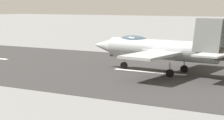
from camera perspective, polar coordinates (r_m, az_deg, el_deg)
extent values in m
plane|color=slate|center=(42.22, 6.21, -1.77)|extent=(400.00, 400.00, 0.00)
cube|color=#312F2F|center=(42.22, 6.21, -1.76)|extent=(240.00, 26.00, 0.02)
cube|color=white|center=(42.55, 5.19, -1.66)|extent=(8.00, 0.70, 0.00)
cylinder|color=#A0A6A9|center=(41.77, 6.94, 1.45)|extent=(12.09, 3.23, 2.02)
cone|color=#A0A6A9|center=(45.71, -1.19, 2.05)|extent=(2.92, 1.99, 1.72)
ellipsoid|color=#3F5160|center=(43.39, 3.04, 2.74)|extent=(3.69, 1.46, 1.10)
cylinder|color=#47423D|center=(38.73, 14.53, 0.77)|extent=(2.30, 1.32, 1.10)
cylinder|color=#47423D|center=(39.75, 15.10, 0.92)|extent=(2.30, 1.32, 1.10)
cube|color=#A0A6A9|center=(37.84, 5.39, 0.67)|extent=(3.99, 6.25, 0.24)
cube|color=#A0A6A9|center=(44.87, 10.49, 1.68)|extent=(3.99, 6.25, 0.24)
cube|color=#A0A6A9|center=(37.01, 13.51, 0.65)|extent=(2.67, 3.03, 0.16)
cube|color=#5A5C5C|center=(38.58, 13.16, 3.33)|extent=(2.68, 1.21, 3.14)
cube|color=#5A5C5C|center=(40.25, 14.13, 3.47)|extent=(2.68, 1.21, 3.14)
cylinder|color=silver|center=(44.34, 1.68, -0.36)|extent=(0.18, 0.18, 1.40)
cylinder|color=black|center=(44.38, 1.68, -0.77)|extent=(0.79, 0.38, 0.76)
cylinder|color=silver|center=(39.76, 8.08, -1.37)|extent=(0.18, 0.18, 1.40)
cylinder|color=black|center=(39.81, 8.07, -1.83)|extent=(0.79, 0.38, 0.76)
cylinder|color=silver|center=(42.60, 10.06, -0.81)|extent=(0.18, 0.18, 1.40)
cylinder|color=black|center=(42.64, 10.05, -1.23)|extent=(0.79, 0.38, 0.76)
cube|color=#1E2338|center=(55.30, -0.09, 0.96)|extent=(0.24, 0.36, 0.84)
cube|color=yellow|center=(55.23, -0.09, 1.61)|extent=(0.46, 0.52, 0.57)
sphere|color=tan|center=(55.19, -0.09, 2.06)|extent=(0.22, 0.22, 0.22)
cylinder|color=yellow|center=(55.08, -0.36, 1.55)|extent=(0.10, 0.10, 0.54)
cylinder|color=yellow|center=(55.39, 0.17, 1.59)|extent=(0.10, 0.10, 0.54)
cone|color=orange|center=(57.44, 3.62, 1.06)|extent=(0.44, 0.44, 0.55)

